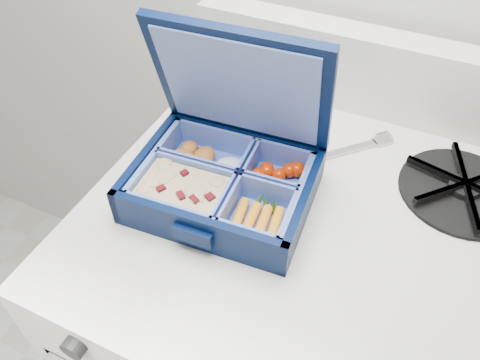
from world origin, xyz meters
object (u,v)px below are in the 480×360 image
at_px(bento_box, 223,184).
at_px(fork, 334,154).
at_px(stove, 284,344).
at_px(burner_grate, 464,186).

bearing_deg(bento_box, fork, 49.31).
distance_m(stove, burner_grate, 0.48).
height_order(bento_box, fork, bento_box).
bearing_deg(burner_grate, stove, -149.43).
bearing_deg(stove, burner_grate, 30.57).
xyz_separation_m(stove, bento_box, (-0.10, -0.04, 0.44)).
bearing_deg(fork, stove, -48.99).
bearing_deg(stove, fork, 86.74).
bearing_deg(stove, bento_box, -160.60).
relative_size(stove, fork, 4.69).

